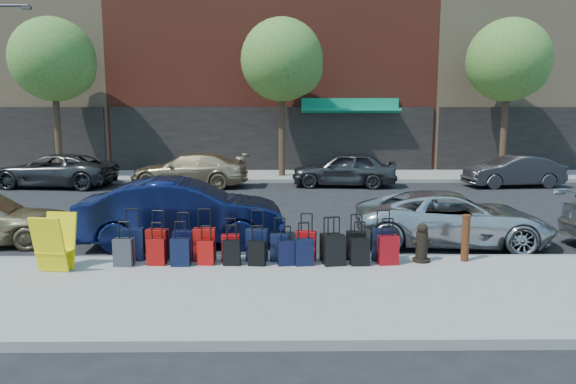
{
  "coord_description": "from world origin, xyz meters",
  "views": [
    {
      "loc": [
        0.5,
        -14.77,
        3.06
      ],
      "look_at": [
        0.65,
        -1.5,
        1.03
      ],
      "focal_mm": 32.0,
      "sensor_mm": 36.0,
      "label": 1
    }
  ],
  "objects_px": {
    "tree_right": "(511,62)",
    "suitcase_front_5": "(257,244)",
    "display_rack": "(55,243)",
    "car_far_2": "(344,169)",
    "tree_left": "(56,62)",
    "car_far_1": "(189,170)",
    "fire_hydrant": "(422,244)",
    "car_near_2": "(452,218)",
    "car_near_1": "(183,212)",
    "bollard": "(466,237)",
    "car_far_3": "(513,171)",
    "car_far_0": "(55,171)",
    "tree_center": "(285,62)"
  },
  "relations": [
    {
      "from": "tree_left",
      "to": "car_near_1",
      "type": "height_order",
      "value": "tree_left"
    },
    {
      "from": "tree_right",
      "to": "car_far_2",
      "type": "relative_size",
      "value": 1.66
    },
    {
      "from": "car_near_2",
      "to": "car_far_3",
      "type": "height_order",
      "value": "car_far_3"
    },
    {
      "from": "tree_center",
      "to": "fire_hydrant",
      "type": "bearing_deg",
      "value": -79.69
    },
    {
      "from": "tree_left",
      "to": "car_far_1",
      "type": "height_order",
      "value": "tree_left"
    },
    {
      "from": "car_near_1",
      "to": "tree_center",
      "type": "bearing_deg",
      "value": -15.67
    },
    {
      "from": "car_near_2",
      "to": "car_far_1",
      "type": "bearing_deg",
      "value": 45.38
    },
    {
      "from": "tree_center",
      "to": "car_far_3",
      "type": "bearing_deg",
      "value": -17.11
    },
    {
      "from": "suitcase_front_5",
      "to": "display_rack",
      "type": "height_order",
      "value": "display_rack"
    },
    {
      "from": "car_far_1",
      "to": "tree_right",
      "type": "bearing_deg",
      "value": 105.07
    },
    {
      "from": "car_near_2",
      "to": "car_near_1",
      "type": "bearing_deg",
      "value": 95.47
    },
    {
      "from": "fire_hydrant",
      "to": "car_far_3",
      "type": "bearing_deg",
      "value": 61.85
    },
    {
      "from": "bollard",
      "to": "tree_right",
      "type": "bearing_deg",
      "value": 64.06
    },
    {
      "from": "tree_right",
      "to": "car_far_2",
      "type": "height_order",
      "value": "tree_right"
    },
    {
      "from": "car_near_1",
      "to": "car_far_3",
      "type": "xyz_separation_m",
      "value": [
        12.05,
        9.45,
        -0.11
      ]
    },
    {
      "from": "tree_left",
      "to": "car_far_1",
      "type": "distance_m",
      "value": 8.47
    },
    {
      "from": "tree_left",
      "to": "tree_center",
      "type": "xyz_separation_m",
      "value": [
        10.5,
        0.0,
        0.0
      ]
    },
    {
      "from": "display_rack",
      "to": "car_far_2",
      "type": "distance_m",
      "value": 13.99
    },
    {
      "from": "tree_right",
      "to": "suitcase_front_5",
      "type": "distance_m",
      "value": 18.78
    },
    {
      "from": "car_far_1",
      "to": "tree_left",
      "type": "bearing_deg",
      "value": -109.28
    },
    {
      "from": "tree_right",
      "to": "car_far_0",
      "type": "relative_size",
      "value": 1.45
    },
    {
      "from": "bollard",
      "to": "car_far_1",
      "type": "height_order",
      "value": "car_far_1"
    },
    {
      "from": "suitcase_front_5",
      "to": "car_near_2",
      "type": "height_order",
      "value": "car_near_2"
    },
    {
      "from": "car_near_1",
      "to": "car_near_2",
      "type": "xyz_separation_m",
      "value": [
        6.32,
        -0.08,
        -0.15
      ]
    },
    {
      "from": "fire_hydrant",
      "to": "car_far_3",
      "type": "relative_size",
      "value": 0.19
    },
    {
      "from": "fire_hydrant",
      "to": "car_near_2",
      "type": "bearing_deg",
      "value": 60.69
    },
    {
      "from": "suitcase_front_5",
      "to": "car_far_2",
      "type": "bearing_deg",
      "value": 82.06
    },
    {
      "from": "car_far_2",
      "to": "tree_left",
      "type": "bearing_deg",
      "value": -95.75
    },
    {
      "from": "car_near_1",
      "to": "car_far_1",
      "type": "distance_m",
      "value": 9.73
    },
    {
      "from": "tree_right",
      "to": "car_far_1",
      "type": "distance_m",
      "value": 15.53
    },
    {
      "from": "suitcase_front_5",
      "to": "car_near_1",
      "type": "distance_m",
      "value": 2.63
    },
    {
      "from": "tree_left",
      "to": "car_far_0",
      "type": "height_order",
      "value": "tree_left"
    },
    {
      "from": "car_far_0",
      "to": "car_far_1",
      "type": "bearing_deg",
      "value": 95.93
    },
    {
      "from": "display_rack",
      "to": "car_near_2",
      "type": "bearing_deg",
      "value": 23.97
    },
    {
      "from": "fire_hydrant",
      "to": "car_far_2",
      "type": "bearing_deg",
      "value": 93.83
    },
    {
      "from": "bollard",
      "to": "car_near_2",
      "type": "height_order",
      "value": "car_near_2"
    },
    {
      "from": "bollard",
      "to": "tree_center",
      "type": "bearing_deg",
      "value": 103.66
    },
    {
      "from": "display_rack",
      "to": "car_near_2",
      "type": "relative_size",
      "value": 0.24
    },
    {
      "from": "car_near_1",
      "to": "car_far_0",
      "type": "relative_size",
      "value": 0.94
    },
    {
      "from": "car_far_3",
      "to": "car_far_1",
      "type": "bearing_deg",
      "value": -96.29
    },
    {
      "from": "tree_left",
      "to": "suitcase_front_5",
      "type": "bearing_deg",
      "value": -55.41
    },
    {
      "from": "suitcase_front_5",
      "to": "car_far_1",
      "type": "relative_size",
      "value": 0.21
    },
    {
      "from": "tree_center",
      "to": "suitcase_front_5",
      "type": "height_order",
      "value": "tree_center"
    },
    {
      "from": "fire_hydrant",
      "to": "car_near_1",
      "type": "xyz_separation_m",
      "value": [
        -5.09,
        2.02,
        0.26
      ]
    },
    {
      "from": "bollard",
      "to": "display_rack",
      "type": "xyz_separation_m",
      "value": [
        -7.88,
        -0.54,
        0.04
      ]
    },
    {
      "from": "tree_center",
      "to": "tree_right",
      "type": "distance_m",
      "value": 10.5
    },
    {
      "from": "car_near_1",
      "to": "car_far_0",
      "type": "bearing_deg",
      "value": 32.41
    },
    {
      "from": "tree_center",
      "to": "car_far_3",
      "type": "height_order",
      "value": "tree_center"
    },
    {
      "from": "car_far_1",
      "to": "fire_hydrant",
      "type": "bearing_deg",
      "value": 33.98
    },
    {
      "from": "car_far_0",
      "to": "car_far_3",
      "type": "relative_size",
      "value": 1.25
    }
  ]
}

